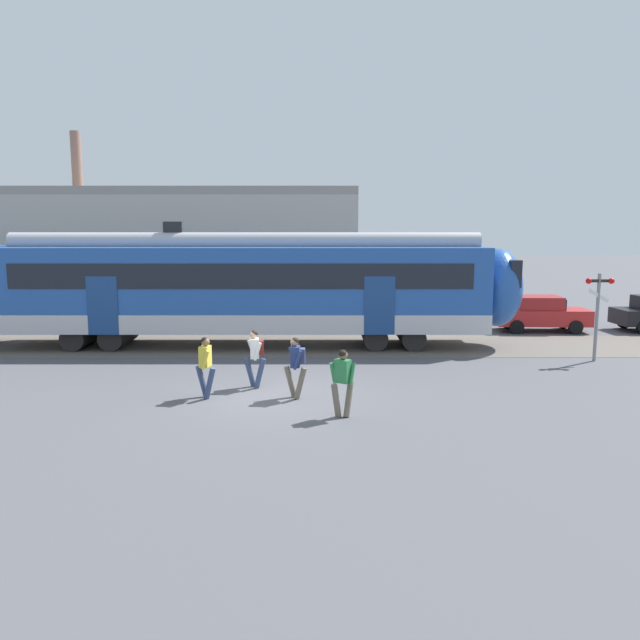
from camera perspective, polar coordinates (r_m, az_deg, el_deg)
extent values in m
plane|color=#515156|center=(17.12, -3.58, -6.92)|extent=(160.00, 160.00, 0.00)
cube|color=silver|center=(24.01, -6.50, 0.12)|extent=(18.00, 3.06, 0.70)
cube|color=#2351A3|center=(23.83, -6.56, 3.80)|extent=(18.00, 3.00, 2.40)
cube|color=black|center=(22.31, -7.03, 3.98)|extent=(16.56, 0.03, 0.90)
cube|color=navy|center=(22.34, 5.72, 1.30)|extent=(1.10, 0.04, 2.10)
cube|color=navy|center=(23.56, -19.02, 1.25)|extent=(1.10, 0.04, 2.10)
cylinder|color=#A4A4A9|center=(23.75, -6.62, 7.12)|extent=(17.64, 0.70, 0.70)
cube|color=black|center=(24.21, -13.07, 8.29)|extent=(0.70, 0.12, 0.40)
cylinder|color=black|center=(24.18, 8.47, -1.30)|extent=(0.90, 2.40, 0.90)
cylinder|color=black|center=(24.02, 5.16, -1.31)|extent=(0.90, 2.40, 0.90)
cylinder|color=black|center=(25.15, -17.59, -1.23)|extent=(0.90, 2.40, 0.90)
cylinder|color=black|center=(25.61, -20.58, -1.21)|extent=(0.90, 2.40, 0.90)
ellipsoid|color=#2351A3|center=(24.63, 16.13, 2.86)|extent=(1.80, 2.85, 2.95)
cube|color=black|center=(24.68, 16.97, 4.23)|extent=(0.40, 2.40, 1.00)
cylinder|color=navy|center=(16.92, -9.80, -5.72)|extent=(0.38, 0.21, 0.87)
cylinder|color=navy|center=(17.18, -10.47, -5.51)|extent=(0.38, 0.21, 0.87)
cube|color=gold|center=(16.89, -10.20, -3.28)|extent=(0.30, 0.40, 0.56)
cylinder|color=gold|center=(17.13, -10.18, -3.28)|extent=(0.26, 0.13, 0.52)
cylinder|color=gold|center=(16.67, -10.21, -3.61)|extent=(0.26, 0.13, 0.52)
sphere|color=brown|center=(16.81, -10.17, -1.98)|extent=(0.22, 0.22, 0.22)
sphere|color=black|center=(16.81, -10.24, -1.88)|extent=(0.20, 0.20, 0.20)
cylinder|color=navy|center=(18.02, -6.17, -4.75)|extent=(0.37, 0.19, 0.87)
cylinder|color=navy|center=(17.85, -5.26, -4.87)|extent=(0.37, 0.19, 0.87)
cube|color=silver|center=(17.78, -5.75, -2.58)|extent=(0.28, 0.39, 0.56)
cylinder|color=silver|center=(17.58, -5.47, -2.88)|extent=(0.26, 0.12, 0.52)
cylinder|color=silver|center=(18.01, -6.02, -2.61)|extent=(0.26, 0.12, 0.52)
sphere|color=tan|center=(17.71, -5.84, -1.35)|extent=(0.22, 0.22, 0.22)
sphere|color=black|center=(17.71, -5.78, -1.25)|extent=(0.20, 0.20, 0.20)
cube|color=maroon|center=(17.78, -5.18, -2.51)|extent=(0.19, 0.30, 0.40)
cylinder|color=#6B6051|center=(16.86, -2.47, -5.64)|extent=(0.36, 0.16, 0.87)
cylinder|color=#6B6051|center=(16.67, -1.56, -5.81)|extent=(0.36, 0.16, 0.87)
cube|color=navy|center=(16.60, -2.03, -3.35)|extent=(0.25, 0.37, 0.56)
cylinder|color=navy|center=(16.39, -1.81, -3.69)|extent=(0.25, 0.10, 0.52)
cylinder|color=navy|center=(16.83, -2.24, -3.36)|extent=(0.25, 0.10, 0.52)
sphere|color=#9E7051|center=(16.53, -2.10, -2.03)|extent=(0.22, 0.22, 0.22)
sphere|color=black|center=(16.52, -2.04, -1.93)|extent=(0.20, 0.20, 0.20)
cube|color=navy|center=(16.58, -1.41, -3.29)|extent=(0.17, 0.29, 0.40)
cylinder|color=#6B6051|center=(15.22, 2.88, -7.23)|extent=(0.32, 0.38, 0.87)
cylinder|color=#6B6051|center=(15.08, 1.74, -7.38)|extent=(0.32, 0.38, 0.87)
cube|color=#2D7F47|center=(14.97, 2.33, -4.69)|extent=(0.43, 0.40, 0.56)
cylinder|color=#2D7F47|center=(15.02, 1.45, -4.83)|extent=(0.21, 0.26, 0.52)
cylinder|color=#2D7F47|center=(14.94, 3.21, -4.92)|extent=(0.21, 0.26, 0.52)
sphere|color=brown|center=(14.90, 2.38, -3.22)|extent=(0.22, 0.22, 0.22)
sphere|color=black|center=(14.88, 2.34, -3.12)|extent=(0.20, 0.20, 0.20)
cube|color=#B22323|center=(28.89, 19.78, 0.28)|extent=(4.06, 1.79, 0.68)
cube|color=maroon|center=(28.76, 19.56, 1.50)|extent=(1.95, 1.51, 0.56)
cube|color=black|center=(29.06, 21.34, 1.40)|extent=(0.17, 1.37, 0.48)
cylinder|color=black|center=(30.06, 21.56, -0.16)|extent=(0.61, 0.22, 0.60)
cylinder|color=black|center=(28.61, 22.58, -0.64)|extent=(0.61, 0.22, 0.60)
cylinder|color=black|center=(29.33, 16.98, -0.14)|extent=(0.61, 0.22, 0.60)
cylinder|color=black|center=(27.85, 17.78, -0.63)|extent=(0.61, 0.22, 0.60)
cylinder|color=black|center=(31.24, 26.30, -0.14)|extent=(0.61, 0.23, 0.60)
cylinder|color=gray|center=(23.07, 24.24, 0.18)|extent=(0.11, 0.11, 3.00)
cube|color=black|center=(22.93, 24.43, 3.27)|extent=(0.80, 0.10, 0.10)
sphere|color=red|center=(22.73, 23.62, 3.28)|extent=(0.20, 0.20, 0.20)
sphere|color=red|center=(23.04, 25.35, 3.24)|extent=(0.20, 0.20, 0.20)
cube|color=white|center=(22.95, 24.38, 2.03)|extent=(0.72, 0.03, 0.48)
cube|color=#B2A899|center=(32.61, -12.04, 5.67)|extent=(17.39, 5.00, 6.00)
cube|color=gray|center=(32.61, -12.22, 11.29)|extent=(17.39, 5.00, 0.40)
cylinder|color=#8C6656|center=(34.20, -21.10, 13.14)|extent=(0.50, 0.50, 3.20)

